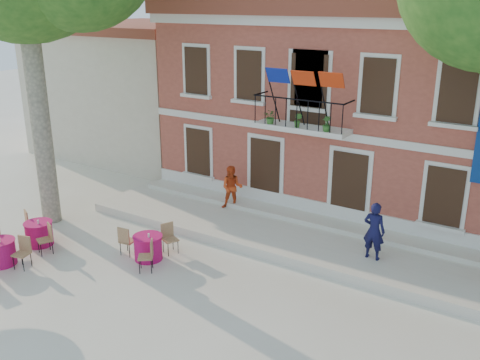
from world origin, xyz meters
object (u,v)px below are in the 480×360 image
at_px(pedestrian_navy, 374,231).
at_px(cafe_table_4, 148,246).
at_px(pedestrian_orange, 232,188).
at_px(cafe_table_0, 1,251).
at_px(cafe_table_3, 39,232).

bearing_deg(pedestrian_navy, cafe_table_4, 28.83).
xyz_separation_m(pedestrian_orange, cafe_table_0, (-3.71, -6.83, -0.67)).
xyz_separation_m(pedestrian_orange, cafe_table_3, (-3.89, -5.34, -0.68)).
height_order(cafe_table_3, cafe_table_4, same).
height_order(pedestrian_navy, pedestrian_orange, pedestrian_navy).
bearing_deg(cafe_table_3, cafe_table_4, 17.16).
xyz_separation_m(cafe_table_0, cafe_table_4, (3.45, 2.61, 0.00)).
bearing_deg(cafe_table_3, pedestrian_orange, 53.94).
bearing_deg(cafe_table_4, cafe_table_0, -142.89).
bearing_deg(pedestrian_navy, cafe_table_0, 32.33).
relative_size(pedestrian_navy, cafe_table_0, 0.96).
xyz_separation_m(pedestrian_navy, cafe_table_4, (-5.88, -3.16, -0.74)).
relative_size(pedestrian_orange, cafe_table_4, 0.86).
height_order(pedestrian_navy, cafe_table_3, pedestrian_navy).
distance_m(pedestrian_orange, cafe_table_0, 7.80).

